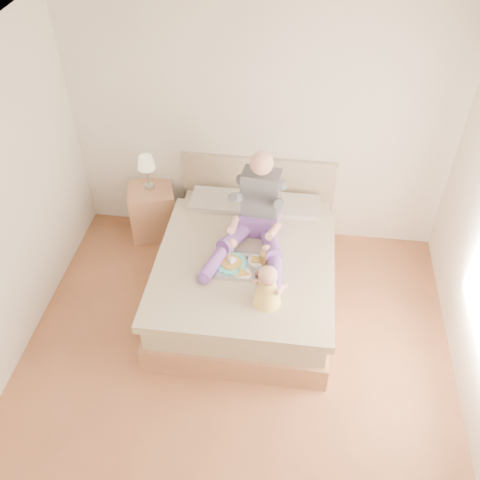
# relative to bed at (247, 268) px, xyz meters

# --- Properties ---
(room) EXTENTS (4.02, 4.22, 2.71)m
(room) POSITION_rel_bed_xyz_m (0.08, -1.08, 1.19)
(room) COLOR brown
(room) RESTS_ON ground
(bed) EXTENTS (1.70, 2.18, 1.00)m
(bed) POSITION_rel_bed_xyz_m (0.00, 0.00, 0.00)
(bed) COLOR #9E6B4A
(bed) RESTS_ON ground
(nightstand) EXTENTS (0.61, 0.57, 0.61)m
(nightstand) POSITION_rel_bed_xyz_m (-1.19, 0.80, -0.01)
(nightstand) COLOR #9E6B4A
(nightstand) RESTS_ON ground
(lamp) EXTENTS (0.20, 0.20, 0.40)m
(lamp) POSITION_rel_bed_xyz_m (-1.20, 0.84, 0.60)
(lamp) COLOR #B8BABF
(lamp) RESTS_ON nightstand
(adult) EXTENTS (0.77, 1.14, 0.92)m
(adult) POSITION_rel_bed_xyz_m (0.07, 0.15, 0.56)
(adult) COLOR #633990
(adult) RESTS_ON bed
(tray) EXTENTS (0.49, 0.39, 0.14)m
(tray) POSITION_rel_bed_xyz_m (-0.02, -0.27, 0.32)
(tray) COLOR #B8BABF
(tray) RESTS_ON bed
(baby) EXTENTS (0.32, 0.37, 0.42)m
(baby) POSITION_rel_bed_xyz_m (0.26, -0.68, 0.46)
(baby) COLOR #FFD250
(baby) RESTS_ON bed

